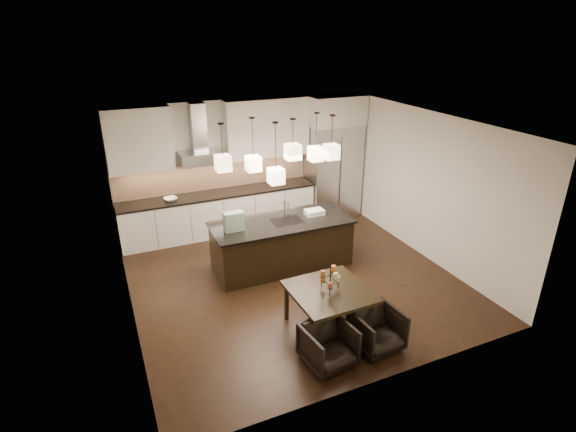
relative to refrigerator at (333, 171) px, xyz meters
name	(u,v)px	position (x,y,z in m)	size (l,w,h in m)	color
floor	(292,279)	(-2.10, -2.38, -1.08)	(5.50, 5.50, 0.02)	black
ceiling	(293,123)	(-2.10, -2.38, 1.73)	(5.50, 5.50, 0.02)	white
wall_back	(241,164)	(-2.10, 0.38, 0.32)	(5.50, 0.02, 2.80)	silver
wall_front	(390,288)	(-2.10, -5.14, 0.32)	(5.50, 0.02, 2.80)	silver
wall_left	(120,235)	(-4.86, -2.38, 0.32)	(0.02, 5.50, 2.80)	silver
wall_right	(424,185)	(0.66, -2.38, 0.32)	(0.02, 5.50, 2.80)	silver
refrigerator	(333,171)	(0.00, 0.00, 0.00)	(1.20, 0.72, 2.15)	#B7B7BA
fridge_panel	(335,110)	(0.00, 0.00, 1.40)	(1.26, 0.72, 0.65)	silver
lower_cabinets	(220,213)	(-2.73, 0.05, -0.64)	(4.21, 0.62, 0.88)	silver
countertop	(219,194)	(-2.73, 0.05, -0.17)	(4.21, 0.66, 0.04)	black
backsplash	(214,175)	(-2.73, 0.35, 0.16)	(4.21, 0.02, 0.63)	tan
upper_cab_left	(139,140)	(-4.20, 0.19, 1.10)	(1.25, 0.35, 1.25)	silver
upper_cab_right	(267,128)	(-1.55, 0.19, 1.10)	(1.86, 0.35, 1.25)	silver
hood_canopy	(202,157)	(-3.03, 0.10, 0.65)	(0.90, 0.52, 0.24)	#B7B7BA
hood_chimney	(198,127)	(-3.03, 0.21, 1.24)	(0.30, 0.28, 0.96)	#B7B7BA
fruit_bowl	(171,199)	(-3.75, 0.00, -0.12)	(0.26, 0.26, 0.06)	silver
island_body	(282,245)	(-2.09, -1.86, -0.64)	(2.49, 1.00, 0.88)	black
island_top	(281,222)	(-2.09, -1.86, -0.18)	(2.57, 1.08, 0.04)	black
faucet	(284,209)	(-1.99, -1.77, 0.03)	(0.10, 0.24, 0.38)	silver
tote_bag	(234,221)	(-3.00, -1.88, 0.01)	(0.34, 0.18, 0.34)	#18573D
food_container	(314,212)	(-1.40, -1.83, -0.11)	(0.34, 0.24, 0.10)	silver
dining_table	(329,309)	(-2.19, -3.90, -0.74)	(1.11, 1.11, 0.67)	black
candelabra	(330,279)	(-2.19, -3.90, -0.21)	(0.32, 0.32, 0.39)	black
candle_a	(338,279)	(-2.07, -3.90, -0.25)	(0.07, 0.07, 0.09)	beige
candle_b	(323,278)	(-2.26, -3.80, -0.25)	(0.07, 0.07, 0.09)	#D06627
candle_c	(330,285)	(-2.25, -4.01, -0.25)	(0.07, 0.07, 0.09)	brown
candle_d	(334,268)	(-2.10, -3.82, -0.11)	(0.07, 0.07, 0.09)	#D06627
candle_e	(323,274)	(-2.31, -3.89, -0.11)	(0.07, 0.07, 0.09)	brown
candle_f	(336,276)	(-2.17, -4.02, -0.11)	(0.07, 0.07, 0.09)	beige
armchair_left	(328,345)	(-2.57, -4.58, -0.78)	(0.63, 0.65, 0.59)	black
armchair_right	(377,330)	(-1.79, -4.56, -0.78)	(0.63, 0.65, 0.59)	black
pendant_a	(223,163)	(-3.12, -1.87, 1.07)	(0.24, 0.24, 0.26)	#FFE0B2
pendant_b	(253,164)	(-2.51, -1.62, 0.92)	(0.24, 0.24, 0.26)	#FFE0B2
pendant_c	(293,152)	(-1.93, -1.99, 1.16)	(0.24, 0.24, 0.26)	#FFE0B2
pendant_d	(316,154)	(-1.32, -1.66, 0.98)	(0.24, 0.24, 0.26)	#FFE0B2
pendant_e	(331,152)	(-1.17, -1.98, 1.07)	(0.24, 0.24, 0.26)	#FFE0B2
pendant_f	(276,176)	(-2.30, -2.14, 0.82)	(0.24, 0.24, 0.26)	#FFE0B2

